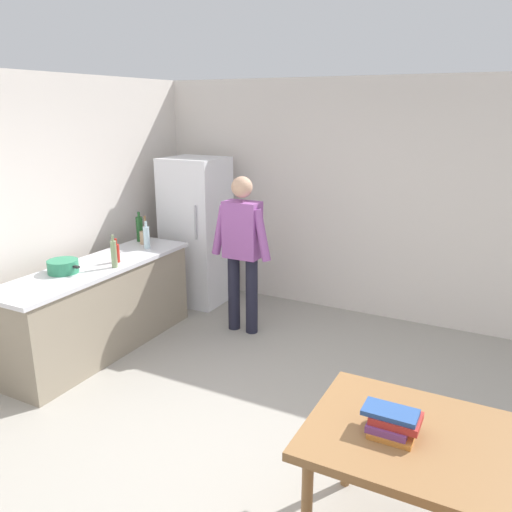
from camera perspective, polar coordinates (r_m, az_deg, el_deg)
The scene contains 13 objects.
ground_plane at distance 3.93m, azimuth -2.33°, elevation -21.00°, with size 14.00×14.00×0.00m, color #9E998E.
wall_back at distance 6.00m, azimuth 11.87°, elevation 6.13°, with size 6.40×0.12×2.70m, color silver.
kitchen_counter at distance 5.36m, azimuth -17.00°, elevation -5.50°, with size 0.64×2.20×0.90m.
refrigerator at distance 6.34m, azimuth -6.67°, elevation 2.75°, with size 0.70×0.67×1.80m.
person at distance 5.38m, azimuth -1.55°, elevation 1.25°, with size 0.70×0.22×1.70m.
dining_table at distance 2.95m, azimuth 20.21°, elevation -20.16°, with size 1.40×0.90×0.75m.
cooking_pot at distance 5.04m, azimuth -20.76°, elevation -1.09°, with size 0.40×0.28×0.12m.
utensil_jar at distance 5.84m, azimuth -12.31°, elevation 2.10°, with size 0.11×0.11×0.32m.
bottle_wine_green at distance 5.95m, azimuth -12.87°, elevation 2.99°, with size 0.08×0.08×0.34m.
bottle_water_clear at distance 5.64m, azimuth -12.13°, elevation 2.08°, with size 0.07×0.07×0.30m.
bottle_sauce_red at distance 5.21m, azimuth -15.31°, elevation 0.35°, with size 0.06×0.06×0.24m.
bottle_vinegar_tall at distance 5.04m, azimuth -15.59°, elevation 0.25°, with size 0.06×0.06×0.32m.
book_stack at distance 2.86m, azimuth 14.98°, elevation -17.48°, with size 0.29×0.22×0.13m.
Camera 1 is at (1.56, -2.70, 2.38)m, focal length 35.81 mm.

